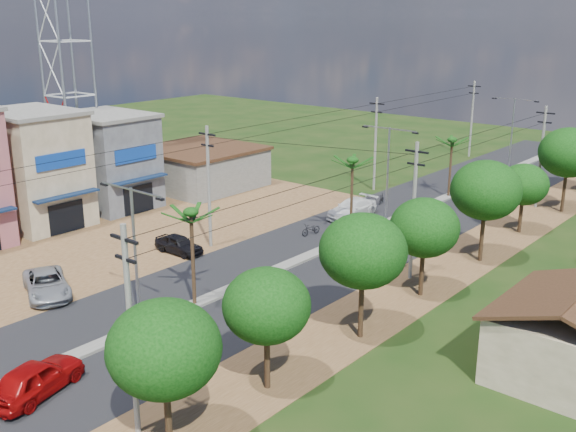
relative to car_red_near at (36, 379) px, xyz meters
name	(u,v)px	position (x,y,z in m)	size (l,w,h in m)	color
ground	(141,329)	(-1.75, 7.17, -0.82)	(160.00, 160.00, 0.00)	black
road	(310,256)	(-1.75, 22.17, -0.80)	(12.00, 110.00, 0.04)	black
median	(335,245)	(-1.75, 25.17, -0.73)	(1.00, 90.00, 0.18)	#605E56
dirt_lot_west	(101,237)	(-16.75, 15.17, -0.80)	(18.00, 46.00, 0.04)	brown
dirt_shoulder_east	(416,286)	(6.75, 22.17, -0.81)	(5.00, 90.00, 0.03)	brown
shophouse_cream	(34,168)	(-23.73, 14.17, 3.84)	(9.00, 6.40, 9.30)	gray
shophouse_grey	(108,160)	(-23.73, 21.17, 3.34)	(9.00, 6.40, 8.30)	#45474C
low_shed	(200,167)	(-22.75, 31.17, 1.14)	(10.40, 10.40, 3.95)	#605E56
tree_east_a	(164,349)	(7.75, 1.17, 3.67)	(4.40, 4.40, 6.37)	black
tree_east_b	(267,306)	(7.55, 7.17, 3.29)	(4.00, 4.00, 5.83)	black
tree_east_c	(363,251)	(7.95, 14.17, 4.04)	(4.60, 4.60, 6.83)	black
tree_east_d	(424,228)	(7.65, 21.17, 3.52)	(4.20, 4.20, 6.13)	black
tree_east_e	(486,190)	(7.85, 29.17, 4.27)	(4.80, 4.80, 7.14)	black
tree_east_f	(524,185)	(7.45, 37.17, 3.07)	(3.80, 3.80, 5.52)	black
tree_east_g	(569,153)	(8.05, 45.17, 4.42)	(5.00, 5.00, 7.38)	black
palm_median_near	(191,216)	(-1.75, 11.17, 4.71)	(2.00, 2.00, 6.15)	black
palm_median_mid	(353,164)	(-1.75, 27.17, 5.08)	(2.00, 2.00, 6.55)	black
palm_median_far	(452,142)	(-1.75, 43.17, 4.44)	(2.00, 2.00, 5.85)	black
streetlight_near	(135,247)	(-1.75, 7.17, 3.96)	(5.10, 0.18, 8.00)	gray
streetlight_mid	(388,167)	(-1.75, 32.17, 3.96)	(5.10, 0.18, 8.00)	gray
streetlight_far	(512,128)	(-1.75, 57.17, 3.96)	(5.10, 0.18, 8.00)	gray
utility_pole_w_b	(209,184)	(-8.75, 19.17, 3.94)	(1.60, 0.24, 9.00)	#605E56
utility_pole_w_c	(375,142)	(-8.75, 41.17, 3.94)	(1.60, 0.24, 9.00)	#605E56
utility_pole_w_d	(472,117)	(-8.75, 62.17, 3.94)	(1.60, 0.24, 9.00)	#605E56
utility_pole_e_a	(131,327)	(5.75, 1.17, 3.94)	(1.60, 0.24, 9.00)	#605E56
utility_pole_e_b	(414,208)	(5.75, 23.17, 3.94)	(1.60, 0.24, 9.00)	#605E56
utility_pole_e_c	(541,155)	(5.75, 45.17, 3.94)	(1.60, 0.24, 9.00)	#605E56
car_red_near	(36,379)	(0.00, 0.00, 0.00)	(1.94, 4.82, 1.64)	#880707
car_silver_mid	(374,261)	(3.25, 22.73, -0.07)	(1.59, 4.56, 1.50)	gray
car_white_far	(352,209)	(-5.00, 32.03, -0.06)	(2.13, 5.23, 1.52)	silver
car_parked_silver	(47,285)	(-9.78, 6.42, -0.10)	(2.41, 5.22, 1.45)	gray
car_parked_dark	(179,245)	(-9.40, 16.66, -0.15)	(1.58, 3.92, 1.33)	black
moto_rider_east	(163,351)	(1.76, 5.86, -0.41)	(0.55, 1.57, 0.82)	black
moto_rider_west_a	(311,230)	(-4.67, 26.00, -0.35)	(0.63, 1.81, 0.95)	black
moto_rider_west_b	(381,199)	(-5.31, 37.14, -0.35)	(0.44, 1.57, 0.94)	black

